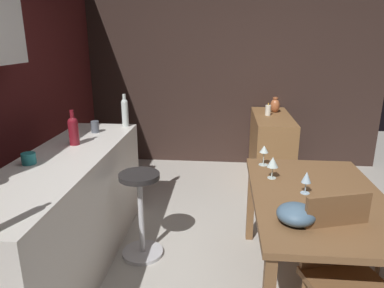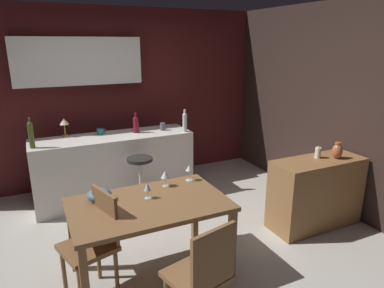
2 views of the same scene
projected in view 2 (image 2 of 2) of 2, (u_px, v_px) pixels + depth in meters
ground_plane at (150, 246)px, 3.69m from camera, size 9.00×9.00×0.00m
wall_kitchen_back at (97, 91)px, 5.06m from camera, size 5.20×0.33×2.60m
wall_side_right at (319, 104)px, 4.63m from camera, size 0.10×4.40×2.60m
dining_table at (149, 211)px, 3.06m from camera, size 1.38×0.86×0.74m
kitchen_counter at (115, 167)px, 4.72m from camera, size 2.10×0.60×0.90m
sideboard_cabinet at (316, 193)px, 4.02m from camera, size 1.10×0.44×0.82m
chair_near_window at (95, 240)px, 2.87m from camera, size 0.50×0.50×0.92m
chair_by_doorway at (202, 275)px, 2.45m from camera, size 0.48×0.48×0.92m
bar_stool at (141, 183)px, 4.37m from camera, size 0.34×0.34×0.72m
wine_glass_left at (165, 175)px, 3.35m from camera, size 0.08×0.08×0.16m
wine_glass_right at (189, 169)px, 3.49m from camera, size 0.07×0.07×0.17m
wine_glass_center at (147, 187)px, 3.09m from camera, size 0.06×0.06×0.15m
fruit_bowl at (99, 195)px, 3.06m from camera, size 0.22×0.22×0.11m
wine_bottle_ruby at (136, 124)px, 4.72m from camera, size 0.08×0.08×0.28m
wine_bottle_olive at (31, 134)px, 4.01m from camera, size 0.06×0.06×0.37m
wine_bottle_clear at (185, 121)px, 4.76m from camera, size 0.06×0.06×0.31m
cup_slate at (163, 127)px, 4.87m from camera, size 0.11×0.07×0.11m
cup_teal at (101, 131)px, 4.67m from camera, size 0.13×0.10×0.08m
counter_lamp at (64, 123)px, 4.51m from camera, size 0.13×0.13×0.24m
pillar_candle_tall at (318, 153)px, 3.94m from camera, size 0.07×0.07×0.15m
vase_copper at (337, 151)px, 3.92m from camera, size 0.12×0.12×0.19m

